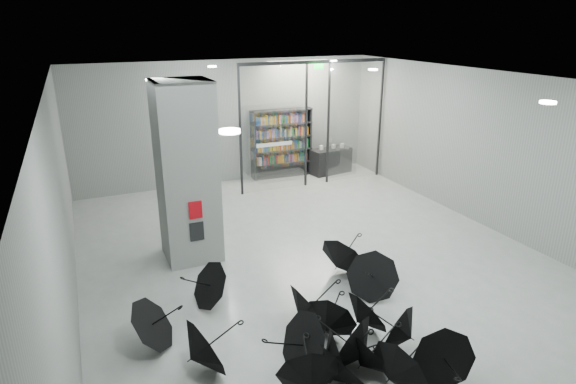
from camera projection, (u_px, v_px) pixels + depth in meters
name	position (u px, v px, depth m)	size (l,w,h in m)	color
room	(333.00, 144.00, 9.44)	(14.00, 14.02, 4.01)	gray
column	(187.00, 173.00, 10.49)	(1.20, 1.20, 4.00)	slate
fire_cabinet	(195.00, 210.00, 10.17)	(0.28, 0.04, 0.38)	#A50A07
info_panel	(197.00, 232.00, 10.34)	(0.30, 0.03, 0.42)	black
exit_sign	(319.00, 67.00, 14.59)	(0.30, 0.06, 0.15)	#0CE533
glass_partition	(314.00, 119.00, 15.31)	(5.06, 0.08, 4.00)	silver
bookshelf	(282.00, 143.00, 16.49)	(2.12, 0.42, 2.33)	black
shop_counter	(331.00, 161.00, 17.07)	(1.48, 0.59, 0.89)	black
umbrella_cluster	(312.00, 341.00, 7.68)	(5.79, 4.64, 1.25)	black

